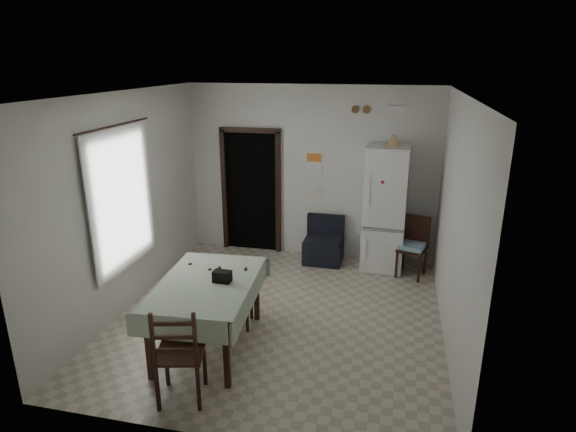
% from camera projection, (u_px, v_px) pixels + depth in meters
% --- Properties ---
extents(ground, '(4.50, 4.50, 0.00)m').
position_uv_depth(ground, '(280.00, 316.00, 6.45)').
color(ground, '#BDB19A').
rests_on(ground, ground).
extents(ceiling, '(4.20, 4.50, 0.02)m').
position_uv_depth(ceiling, '(278.00, 94.00, 5.55)').
color(ceiling, white).
rests_on(ceiling, ground).
extents(wall_back, '(4.20, 0.02, 2.90)m').
position_uv_depth(wall_back, '(311.00, 173.00, 8.09)').
color(wall_back, silver).
rests_on(wall_back, ground).
extents(wall_front, '(4.20, 0.02, 2.90)m').
position_uv_depth(wall_front, '(214.00, 295.00, 3.91)').
color(wall_front, silver).
rests_on(wall_front, ground).
extents(wall_left, '(0.02, 4.50, 2.90)m').
position_uv_depth(wall_left, '(127.00, 202.00, 6.44)').
color(wall_left, silver).
rests_on(wall_left, ground).
extents(wall_right, '(0.02, 4.50, 2.90)m').
position_uv_depth(wall_right, '(455.00, 225.00, 5.56)').
color(wall_right, silver).
rests_on(wall_right, ground).
extents(doorway, '(1.06, 0.52, 2.22)m').
position_uv_depth(doorway, '(255.00, 189.00, 8.61)').
color(doorway, black).
rests_on(doorway, ground).
extents(window_recess, '(0.10, 1.20, 1.60)m').
position_uv_depth(window_recess, '(115.00, 199.00, 6.23)').
color(window_recess, silver).
rests_on(window_recess, ground).
extents(curtain, '(0.02, 1.45, 1.85)m').
position_uv_depth(curtain, '(122.00, 200.00, 6.21)').
color(curtain, white).
rests_on(curtain, ground).
extents(curtain_rod, '(0.02, 1.60, 0.02)m').
position_uv_depth(curtain_rod, '(115.00, 126.00, 5.91)').
color(curtain_rod, black).
rests_on(curtain_rod, ground).
extents(calendar, '(0.28, 0.02, 0.40)m').
position_uv_depth(calendar, '(314.00, 163.00, 8.01)').
color(calendar, white).
rests_on(calendar, ground).
extents(calendar_image, '(0.24, 0.01, 0.14)m').
position_uv_depth(calendar_image, '(314.00, 158.00, 7.97)').
color(calendar_image, orange).
rests_on(calendar_image, ground).
extents(light_switch, '(0.08, 0.02, 0.12)m').
position_uv_depth(light_switch, '(319.00, 194.00, 8.15)').
color(light_switch, beige).
rests_on(light_switch, ground).
extents(vent_left, '(0.12, 0.03, 0.12)m').
position_uv_depth(vent_left, '(355.00, 109.00, 7.59)').
color(vent_left, brown).
rests_on(vent_left, ground).
extents(vent_right, '(0.12, 0.03, 0.12)m').
position_uv_depth(vent_right, '(367.00, 110.00, 7.55)').
color(vent_right, brown).
rests_on(vent_right, ground).
extents(emergency_light, '(0.25, 0.07, 0.09)m').
position_uv_depth(emergency_light, '(398.00, 108.00, 7.42)').
color(emergency_light, white).
rests_on(emergency_light, ground).
extents(fridge, '(0.68, 0.68, 2.02)m').
position_uv_depth(fridge, '(385.00, 209.00, 7.66)').
color(fridge, white).
rests_on(fridge, ground).
extents(tan_cone, '(0.23, 0.23, 0.19)m').
position_uv_depth(tan_cone, '(394.00, 140.00, 7.26)').
color(tan_cone, tan).
rests_on(tan_cone, fridge).
extents(navy_seat, '(0.64, 0.62, 0.76)m').
position_uv_depth(navy_seat, '(324.00, 240.00, 8.06)').
color(navy_seat, black).
rests_on(navy_seat, ground).
extents(corner_chair, '(0.51, 0.51, 0.95)m').
position_uv_depth(corner_chair, '(412.00, 248.00, 7.50)').
color(corner_chair, black).
rests_on(corner_chair, ground).
extents(dining_table, '(1.17, 1.69, 0.85)m').
position_uv_depth(dining_table, '(208.00, 314.00, 5.65)').
color(dining_table, '#A7BCA0').
rests_on(dining_table, ground).
extents(black_bag, '(0.21, 0.13, 0.13)m').
position_uv_depth(black_bag, '(222.00, 276.00, 5.49)').
color(black_bag, black).
rests_on(black_bag, dining_table).
extents(dining_chair_far_left, '(0.47, 0.47, 0.86)m').
position_uv_depth(dining_chair_far_left, '(210.00, 293.00, 6.16)').
color(dining_chair_far_left, black).
rests_on(dining_chair_far_left, ground).
extents(dining_chair_far_right, '(0.42, 0.42, 0.88)m').
position_uv_depth(dining_chair_far_right, '(236.00, 294.00, 6.11)').
color(dining_chair_far_right, black).
rests_on(dining_chair_far_right, ground).
extents(dining_chair_near_head, '(0.56, 0.56, 1.08)m').
position_uv_depth(dining_chair_near_head, '(180.00, 351.00, 4.74)').
color(dining_chair_near_head, black).
rests_on(dining_chair_near_head, ground).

